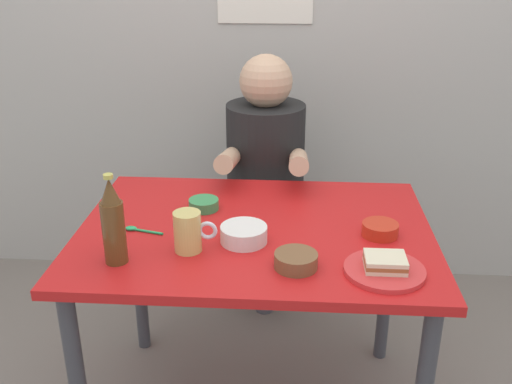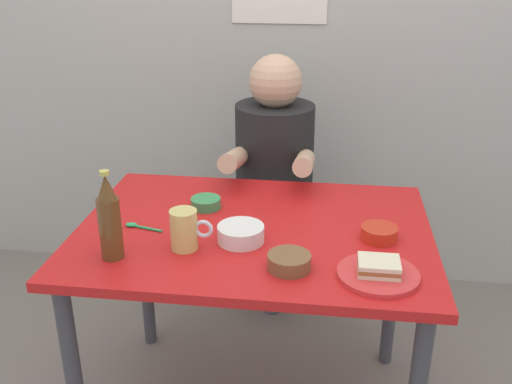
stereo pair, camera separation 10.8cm
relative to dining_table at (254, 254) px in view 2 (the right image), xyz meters
name	(u,v)px [view 2 (the right image)]	position (x,y,z in m)	size (l,w,h in m)	color
wall_back	(286,7)	(0.00, 1.05, 0.65)	(4.40, 0.09, 2.60)	#ADA89E
dining_table	(254,254)	(0.00, 0.00, 0.00)	(1.10, 0.80, 0.74)	red
stool	(274,243)	(0.00, 0.63, -0.30)	(0.34, 0.34, 0.45)	#4C4C51
person_seated	(275,155)	(0.00, 0.62, 0.12)	(0.33, 0.56, 0.72)	black
plate_orange	(378,274)	(0.37, -0.25, 0.10)	(0.22, 0.22, 0.01)	red
sandwich	(379,266)	(0.37, -0.25, 0.13)	(0.11, 0.09, 0.04)	beige
beer_mug	(185,230)	(-0.18, -0.16, 0.15)	(0.13, 0.08, 0.12)	#D1BC66
beer_bottle	(109,219)	(-0.37, -0.24, 0.21)	(0.06, 0.06, 0.26)	#593819
rice_bowl_white	(241,233)	(-0.03, -0.09, 0.12)	(0.14, 0.14, 0.05)	silver
sauce_bowl_chili	(379,232)	(0.38, -0.03, 0.12)	(0.11, 0.11, 0.04)	red
dip_bowl_green	(206,202)	(-0.18, 0.13, 0.11)	(0.10, 0.10, 0.03)	#388C4C
condiment_bowl_brown	(289,261)	(0.13, -0.23, 0.12)	(0.12, 0.12, 0.04)	brown
spoon	(137,226)	(-0.36, -0.05, 0.10)	(0.13, 0.04, 0.01)	#26A559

